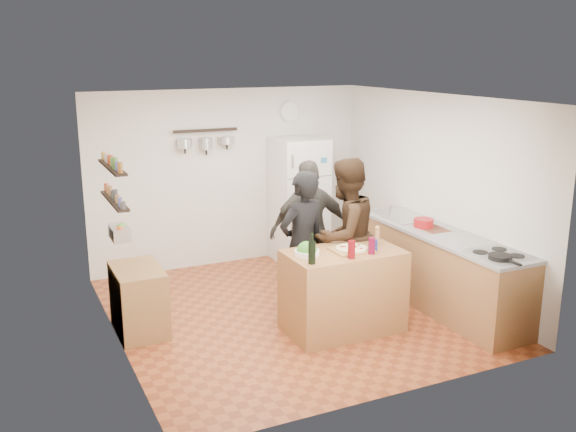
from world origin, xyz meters
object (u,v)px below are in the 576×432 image
salad_bowl (307,253)px  counter_run (439,270)px  pepper_mill (377,237)px  person_left (302,245)px  wine_bottle (312,253)px  skillet (500,257)px  salt_canister (374,245)px  wall_clock (290,111)px  side_table (139,300)px  fridge (299,200)px  person_back (310,230)px  red_bowl (424,223)px  person_center (345,236)px  prep_island (343,291)px

salad_bowl → counter_run: 1.89m
pepper_mill → person_left: 0.85m
wine_bottle → skillet: size_ratio=0.95×
salt_canister → skillet: bearing=-39.2°
wall_clock → side_table: wall_clock is taller
salad_bowl → fridge: 2.62m
pepper_mill → person_back: person_back is taller
wine_bottle → counter_run: 2.02m
wine_bottle → red_bowl: (1.86, 0.64, -0.06)m
person_left → person_center: bearing=163.4°
pepper_mill → wall_clock: (0.21, 2.72, 1.15)m
wall_clock → person_left: bearing=-111.7°
prep_island → person_center: person_center is taller
wall_clock → red_bowl: bearing=-73.4°
salad_bowl → wall_clock: size_ratio=0.88×
prep_island → fridge: (0.66, 2.44, 0.45)m
pepper_mill → side_table: pepper_mill is taller
person_left → skillet: person_left is taller
salt_canister → person_left: (-0.54, 0.65, -0.11)m
wine_bottle → wall_clock: (1.16, 2.99, 1.12)m
red_bowl → fridge: 2.14m
salad_bowl → salt_canister: 0.74m
person_back → counter_run: person_back is taller
person_left → counter_run: size_ratio=0.65×
person_back → pepper_mill: bearing=115.4°
person_left → wall_clock: wall_clock is taller
wall_clock → person_center: bearing=-98.9°
counter_run → fridge: fridge is taller
salad_bowl → counter_run: size_ratio=0.10×
wall_clock → skillet: bearing=-80.1°
salt_canister → person_center: size_ratio=0.07×
pepper_mill → person_left: size_ratio=0.10×
wine_bottle → wall_clock: bearing=68.9°
prep_island → person_left: person_left is taller
pepper_mill → side_table: size_ratio=0.22×
prep_island → person_back: (0.12, 1.04, 0.41)m
person_left → pepper_mill: bearing=131.1°
fridge → side_table: fridge is taller
person_back → fridge: bearing=-104.0°
pepper_mill → side_table: 2.71m
person_center → fridge: 1.96m
wine_bottle → red_bowl: 1.96m
pepper_mill → skillet: pepper_mill is taller
salad_bowl → person_left: 0.52m
person_left → fridge: 2.10m
counter_run → pepper_mill: bearing=-174.7°
person_center → pepper_mill: bearing=88.8°
fridge → red_bowl: bearing=-70.9°
salad_bowl → wall_clock: 3.17m
prep_island → person_back: bearing=83.5°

